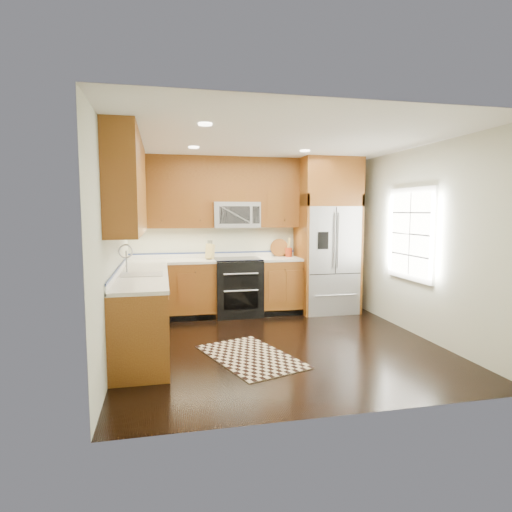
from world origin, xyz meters
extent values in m
plane|color=black|center=(0.00, 0.00, 0.00)|extent=(4.00, 4.00, 0.00)
cube|color=beige|center=(0.00, 2.00, 1.30)|extent=(4.00, 0.02, 2.60)
cube|color=beige|center=(-2.00, 0.00, 1.30)|extent=(0.02, 4.00, 2.60)
cube|color=beige|center=(2.00, 0.00, 1.30)|extent=(0.02, 4.00, 2.60)
cube|color=white|center=(1.98, 0.20, 1.40)|extent=(0.04, 1.10, 1.30)
cube|color=white|center=(1.97, 0.20, 1.40)|extent=(0.02, 0.95, 1.15)
cube|color=brown|center=(-1.31, 1.70, 0.45)|extent=(1.37, 0.60, 0.90)
cube|color=brown|center=(0.49, 1.70, 0.45)|extent=(0.72, 0.60, 0.90)
cube|color=brown|center=(-1.70, 0.20, 0.45)|extent=(0.60, 2.40, 0.90)
cube|color=white|center=(-0.57, 1.70, 0.92)|extent=(2.85, 0.62, 0.04)
cube|color=white|center=(-1.70, 0.20, 0.92)|extent=(0.62, 2.40, 0.04)
cube|color=brown|center=(-0.57, 1.83, 1.83)|extent=(2.85, 0.33, 0.75)
cube|color=brown|center=(-1.83, 0.20, 1.83)|extent=(0.33, 2.40, 0.75)
cube|color=brown|center=(-0.57, 1.83, 2.40)|extent=(2.85, 0.33, 0.40)
cube|color=brown|center=(-1.83, 0.20, 2.40)|extent=(0.33, 2.40, 0.40)
cube|color=black|center=(-0.25, 1.67, 0.46)|extent=(0.76, 0.64, 0.92)
cube|color=black|center=(-0.25, 1.67, 0.94)|extent=(0.76, 0.60, 0.02)
cube|color=black|center=(-0.25, 1.35, 0.62)|extent=(0.55, 0.01, 0.18)
cube|color=black|center=(-0.25, 1.35, 0.30)|extent=(0.55, 0.01, 0.28)
cylinder|color=#B2B2B7|center=(-0.25, 1.33, 0.74)|extent=(0.55, 0.02, 0.02)
cylinder|color=#B2B2B7|center=(-0.25, 1.33, 0.47)|extent=(0.55, 0.02, 0.02)
cube|color=#B2B2B7|center=(-0.25, 1.80, 1.66)|extent=(0.76, 0.40, 0.42)
cube|color=black|center=(-0.30, 1.60, 1.66)|extent=(0.50, 0.01, 0.28)
cube|color=#B2B2B7|center=(1.30, 1.63, 0.90)|extent=(0.90, 0.74, 1.80)
cube|color=black|center=(1.30, 1.26, 1.25)|extent=(0.01, 0.01, 1.08)
cube|color=black|center=(1.08, 1.25, 1.25)|extent=(0.18, 0.01, 0.28)
cube|color=brown|center=(0.83, 1.63, 1.00)|extent=(0.04, 0.74, 2.00)
cube|color=brown|center=(1.77, 1.63, 1.00)|extent=(0.04, 0.74, 2.00)
cube|color=brown|center=(1.30, 1.63, 2.20)|extent=(0.98, 0.74, 0.80)
cube|color=#B2B2B7|center=(-1.70, 0.20, 0.95)|extent=(0.50, 0.42, 0.02)
cylinder|color=#B2B2B7|center=(-1.90, 0.42, 1.08)|extent=(0.02, 0.02, 0.28)
torus|color=#B2B2B7|center=(-1.90, 0.34, 1.22)|extent=(0.18, 0.02, 0.18)
cube|color=black|center=(-0.46, -0.40, 0.01)|extent=(1.23, 1.57, 0.01)
cube|color=tan|center=(-0.69, 1.75, 1.06)|extent=(0.16, 0.19, 0.24)
cylinder|color=#9E3013|center=(0.67, 1.80, 1.02)|extent=(0.14, 0.14, 0.15)
cylinder|color=brown|center=(0.53, 1.92, 0.95)|extent=(0.41, 0.41, 0.02)
camera|label=1|loc=(-1.44, -5.22, 1.72)|focal=30.00mm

